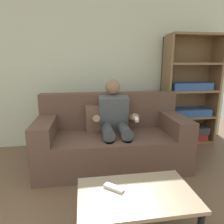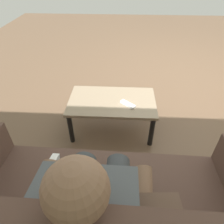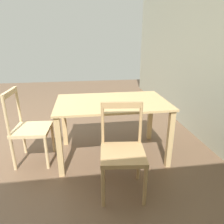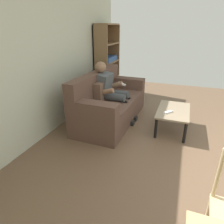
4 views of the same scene
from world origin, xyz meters
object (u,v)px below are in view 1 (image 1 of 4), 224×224
couch (111,139)px  person_lounging (115,122)px  tv_remote (114,188)px  coffee_table (136,199)px  bookshelf (188,102)px

couch → person_lounging: person_lounging is taller
couch → tv_remote: (-0.15, -1.16, 0.05)m
couch → coffee_table: couch is taller
couch → bookshelf: size_ratio=1.07×
coffee_table → tv_remote: tv_remote is taller
couch → coffee_table: 1.24m
couch → bookshelf: bearing=23.0°
coffee_table → bookshelf: bearing=52.4°
person_lounging → tv_remote: (-0.19, -1.15, -0.21)m
person_lounging → tv_remote: size_ratio=6.78×
coffee_table → couch: bearing=90.7°
person_lounging → tv_remote: bearing=-99.5°
couch → coffee_table: bearing=-89.3°
bookshelf → couch: bearing=-157.0°
tv_remote → bookshelf: (1.59, 1.78, 0.32)m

